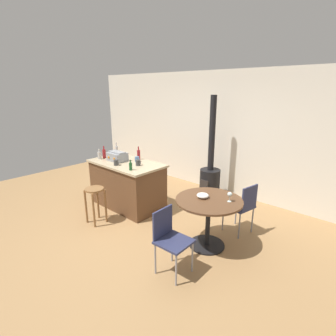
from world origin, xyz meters
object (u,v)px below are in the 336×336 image
(wood_stove, at_px, (210,174))
(serving_bowl, at_px, (203,195))
(bottle_0, at_px, (117,151))
(bottle_1, at_px, (99,155))
(kitchen_island, at_px, (127,184))
(bottle_2, at_px, (131,166))
(dining_table, at_px, (208,211))
(toolbox, at_px, (117,156))
(bottle_3, at_px, (104,153))
(wine_glass, at_px, (230,195))
(bottle_4, at_px, (139,154))
(cup_2, at_px, (137,159))
(cup_0, at_px, (116,163))
(folding_chair_far, at_px, (170,236))
(wooden_stool, at_px, (95,198))
(folding_chair_near, at_px, (242,205))
(cup_1, at_px, (138,163))

(wood_stove, bearing_deg, serving_bowl, -60.13)
(bottle_0, bearing_deg, bottle_1, -104.34)
(kitchen_island, bearing_deg, bottle_2, -30.54)
(dining_table, distance_m, toolbox, 2.30)
(bottle_0, relative_size, serving_bowl, 1.69)
(wood_stove, relative_size, serving_bowl, 12.19)
(bottle_1, distance_m, bottle_3, 0.12)
(wood_stove, distance_m, wine_glass, 2.01)
(bottle_3, height_order, bottle_4, bottle_4)
(toolbox, distance_m, cup_2, 0.41)
(wood_stove, height_order, bottle_2, wood_stove)
(cup_0, bearing_deg, folding_chair_far, -18.98)
(bottle_1, relative_size, bottle_2, 1.10)
(wooden_stool, xyz_separation_m, bottle_2, (0.31, 0.57, 0.52))
(kitchen_island, distance_m, bottle_3, 0.83)
(bottle_3, distance_m, bottle_4, 0.74)
(toolbox, relative_size, serving_bowl, 2.04)
(bottle_3, bearing_deg, wooden_stool, -45.00)
(bottle_0, bearing_deg, folding_chair_near, 8.19)
(cup_2, bearing_deg, cup_0, -102.14)
(dining_table, bearing_deg, cup_2, 170.87)
(dining_table, bearing_deg, bottle_1, -178.28)
(bottle_0, xyz_separation_m, serving_bowl, (2.44, -0.30, -0.23))
(cup_0, xyz_separation_m, cup_1, (0.32, 0.27, 0.00))
(bottle_3, xyz_separation_m, cup_0, (0.63, -0.17, -0.04))
(folding_chair_far, height_order, wood_stove, wood_stove)
(folding_chair_near, distance_m, bottle_2, 2.02)
(cup_1, bearing_deg, toolbox, -174.34)
(kitchen_island, bearing_deg, cup_2, 56.67)
(cup_0, xyz_separation_m, wine_glass, (2.27, 0.26, -0.10))
(kitchen_island, xyz_separation_m, wine_glass, (2.29, 0.00, 0.41))
(kitchen_island, height_order, cup_0, cup_0)
(wooden_stool, height_order, wine_glass, wine_glass)
(wooden_stool, relative_size, folding_chair_near, 0.76)
(bottle_0, xyz_separation_m, cup_0, (0.53, -0.42, -0.06))
(wooden_stool, distance_m, bottle_4, 1.30)
(bottle_2, height_order, serving_bowl, bottle_2)
(bottle_1, distance_m, cup_1, 0.97)
(cup_2, distance_m, wine_glass, 2.18)
(toolbox, height_order, bottle_2, toolbox)
(toolbox, xyz_separation_m, bottle_1, (-0.38, -0.16, -0.01))
(folding_chair_far, distance_m, cup_1, 1.96)
(folding_chair_near, height_order, folding_chair_far, folding_chair_near)
(folding_chair_far, height_order, bottle_2, bottle_2)
(bottle_2, relative_size, cup_1, 1.53)
(bottle_1, distance_m, bottle_4, 0.81)
(folding_chair_near, distance_m, cup_2, 2.20)
(folding_chair_far, xyz_separation_m, bottle_3, (-2.60, 0.85, 0.51))
(cup_1, relative_size, wine_glass, 0.86)
(kitchen_island, xyz_separation_m, toolbox, (-0.22, -0.04, 0.55))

